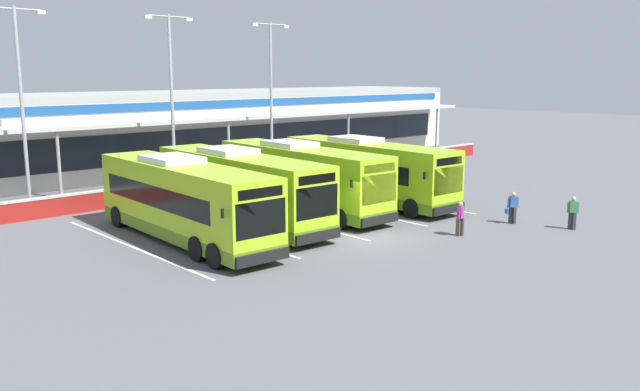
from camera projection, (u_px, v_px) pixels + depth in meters
name	position (u px, v px, depth m)	size (l,w,h in m)	color
ground_plane	(362.00, 239.00, 29.89)	(200.00, 200.00, 0.00)	#56565B
terminal_building	(101.00, 134.00, 48.69)	(70.00, 13.00, 6.00)	beige
red_barrier_wall	(192.00, 187.00, 40.22)	(60.00, 0.40, 1.10)	maroon
coach_bus_leftmost	(184.00, 202.00, 29.26)	(3.36, 12.26, 3.78)	#9ED11E
coach_bus_left_centre	(240.00, 189.00, 32.47)	(3.36, 12.26, 3.78)	#9ED11E
coach_bus_centre	(301.00, 179.00, 35.68)	(3.36, 12.26, 3.78)	#9ED11E
coach_bus_right_centre	(367.00, 172.00, 38.09)	(3.36, 12.26, 3.78)	#9ED11E
bay_stripe_far_west	(131.00, 246.00, 28.58)	(0.14, 13.00, 0.01)	silver
bay_stripe_west	(212.00, 231.00, 31.39)	(0.14, 13.00, 0.01)	silver
bay_stripe_mid_west	(279.00, 218.00, 34.20)	(0.14, 13.00, 0.01)	silver
bay_stripe_centre	(336.00, 207.00, 37.01)	(0.14, 13.00, 0.01)	silver
bay_stripe_mid_east	(385.00, 197.00, 39.82)	(0.14, 13.00, 0.01)	silver
pedestrian_with_handbag	(512.00, 207.00, 32.81)	(0.58, 0.56, 1.62)	#33333D
pedestrian_in_dark_coat	(460.00, 217.00, 30.33)	(0.54, 0.29, 1.62)	#4C4238
pedestrian_child	(573.00, 212.00, 31.59)	(0.43, 0.46, 1.62)	#33333D
lamp_post_west	(21.00, 95.00, 35.42)	(3.24, 0.28, 11.00)	#9E9EA3
lamp_post_centre	(172.00, 93.00, 40.22)	(3.24, 0.28, 11.00)	#9E9EA3
lamp_post_east	(271.00, 90.00, 46.47)	(3.24, 0.28, 11.00)	#9E9EA3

